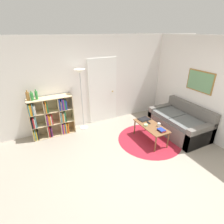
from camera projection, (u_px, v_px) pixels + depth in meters
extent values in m
plane|color=gray|center=(148.00, 177.00, 3.54)|extent=(14.00, 14.00, 0.00)
cube|color=silver|center=(97.00, 82.00, 5.18)|extent=(7.52, 0.05, 2.60)
cube|color=white|center=(103.00, 91.00, 5.35)|extent=(0.91, 0.02, 1.99)
sphere|color=tan|center=(112.00, 91.00, 5.47)|extent=(0.04, 0.04, 0.04)
cube|color=silver|center=(189.00, 84.00, 4.98)|extent=(0.05, 5.67, 2.60)
cube|color=olive|center=(200.00, 81.00, 4.60)|extent=(0.02, 0.79, 0.55)
cube|color=#669366|center=(200.00, 81.00, 4.60)|extent=(0.01, 0.73, 0.49)
cylinder|color=maroon|center=(149.00, 140.00, 4.73)|extent=(1.69, 1.69, 0.01)
cube|color=beige|center=(30.00, 121.00, 4.54)|extent=(0.02, 0.34, 1.11)
cube|color=beige|center=(72.00, 113.00, 4.98)|extent=(0.02, 0.34, 1.11)
cube|color=beige|center=(49.00, 98.00, 4.53)|extent=(1.14, 0.34, 0.02)
cube|color=beige|center=(55.00, 134.00, 4.99)|extent=(1.14, 0.34, 0.02)
cube|color=beige|center=(51.00, 114.00, 4.89)|extent=(1.14, 0.02, 1.11)
cube|color=beige|center=(45.00, 118.00, 4.69)|extent=(0.02, 0.32, 1.08)
cube|color=beige|center=(59.00, 115.00, 4.83)|extent=(0.02, 0.32, 1.08)
cube|color=beige|center=(53.00, 122.00, 4.84)|extent=(1.10, 0.32, 0.02)
cube|color=beige|center=(51.00, 111.00, 4.68)|extent=(1.10, 0.32, 0.02)
cube|color=gold|center=(34.00, 135.00, 4.70)|extent=(0.02, 0.26, 0.25)
cube|color=teal|center=(35.00, 134.00, 4.70)|extent=(0.02, 0.26, 0.28)
cube|color=gold|center=(36.00, 134.00, 4.72)|extent=(0.03, 0.26, 0.24)
cube|color=black|center=(38.00, 134.00, 4.72)|extent=(0.03, 0.24, 0.26)
cube|color=#B21E23|center=(49.00, 131.00, 4.81)|extent=(0.03, 0.19, 0.31)
cube|color=black|center=(50.00, 131.00, 4.84)|extent=(0.03, 0.21, 0.26)
cube|color=#7F287A|center=(51.00, 131.00, 4.87)|extent=(0.02, 0.26, 0.26)
cube|color=#7F287A|center=(62.00, 128.00, 4.98)|extent=(0.03, 0.24, 0.30)
cube|color=orange|center=(64.00, 128.00, 4.99)|extent=(0.03, 0.24, 0.29)
cube|color=navy|center=(65.00, 127.00, 4.98)|extent=(0.02, 0.21, 0.32)
cube|color=gold|center=(66.00, 127.00, 5.03)|extent=(0.03, 0.27, 0.29)
cube|color=#B21E23|center=(67.00, 128.00, 5.04)|extent=(0.02, 0.25, 0.25)
cube|color=orange|center=(68.00, 126.00, 5.05)|extent=(0.03, 0.27, 0.30)
cube|color=black|center=(32.00, 123.00, 4.55)|extent=(0.03, 0.27, 0.24)
cube|color=#B21E23|center=(33.00, 122.00, 4.52)|extent=(0.03, 0.19, 0.28)
cube|color=silver|center=(35.00, 122.00, 4.56)|extent=(0.02, 0.24, 0.26)
cube|color=teal|center=(36.00, 121.00, 4.55)|extent=(0.03, 0.21, 0.32)
cube|color=#7F287A|center=(47.00, 119.00, 4.68)|extent=(0.03, 0.25, 0.28)
cube|color=orange|center=(48.00, 119.00, 4.70)|extent=(0.02, 0.27, 0.29)
cube|color=orange|center=(49.00, 120.00, 4.69)|extent=(0.03, 0.20, 0.25)
cube|color=silver|center=(51.00, 119.00, 4.71)|extent=(0.02, 0.22, 0.25)
cube|color=#B21E23|center=(52.00, 119.00, 4.72)|extent=(0.02, 0.22, 0.28)
cube|color=teal|center=(60.00, 116.00, 4.83)|extent=(0.02, 0.26, 0.30)
cube|color=olive|center=(61.00, 116.00, 4.84)|extent=(0.03, 0.26, 0.29)
cube|color=orange|center=(63.00, 117.00, 4.83)|extent=(0.02, 0.20, 0.24)
cube|color=silver|center=(64.00, 116.00, 4.86)|extent=(0.02, 0.25, 0.26)
cube|color=#196B38|center=(65.00, 116.00, 4.85)|extent=(0.03, 0.20, 0.28)
cube|color=teal|center=(29.00, 110.00, 4.37)|extent=(0.02, 0.23, 0.30)
cube|color=gold|center=(30.00, 110.00, 4.36)|extent=(0.02, 0.19, 0.29)
cube|color=orange|center=(31.00, 110.00, 4.38)|extent=(0.03, 0.20, 0.28)
cube|color=teal|center=(32.00, 109.00, 4.40)|extent=(0.02, 0.23, 0.31)
cube|color=silver|center=(34.00, 110.00, 4.41)|extent=(0.02, 0.19, 0.24)
cube|color=silver|center=(35.00, 109.00, 4.44)|extent=(0.03, 0.26, 0.25)
cube|color=olive|center=(45.00, 108.00, 4.54)|extent=(0.02, 0.25, 0.24)
cube|color=orange|center=(45.00, 106.00, 4.53)|extent=(0.02, 0.25, 0.30)
cube|color=#196B38|center=(47.00, 107.00, 4.57)|extent=(0.02, 0.27, 0.24)
cube|color=navy|center=(59.00, 104.00, 4.66)|extent=(0.03, 0.25, 0.32)
cube|color=olive|center=(61.00, 105.00, 4.67)|extent=(0.02, 0.20, 0.25)
cube|color=navy|center=(61.00, 103.00, 4.70)|extent=(0.02, 0.27, 0.32)
cube|color=#7F287A|center=(63.00, 104.00, 4.69)|extent=(0.03, 0.20, 0.31)
cube|color=#196B38|center=(64.00, 104.00, 4.73)|extent=(0.03, 0.26, 0.29)
cube|color=navy|center=(66.00, 104.00, 4.74)|extent=(0.03, 0.23, 0.25)
cylinder|color=#B7B7BC|center=(84.00, 127.00, 5.32)|extent=(0.26, 0.26, 0.01)
cylinder|color=#B7B7BC|center=(82.00, 101.00, 4.95)|extent=(0.02, 0.02, 1.67)
cone|color=white|center=(80.00, 71.00, 4.60)|extent=(0.31, 0.31, 0.10)
cube|color=#66605B|center=(178.00, 126.00, 4.96)|extent=(0.94, 1.62, 0.45)
cube|color=#66605B|center=(189.00, 117.00, 5.04)|extent=(0.16, 1.62, 0.83)
cube|color=#66605B|center=(200.00, 137.00, 4.34)|extent=(0.94, 0.16, 0.59)
cube|color=#66605B|center=(161.00, 114.00, 5.52)|extent=(0.94, 0.16, 0.59)
cube|color=#5E6161|center=(187.00, 123.00, 4.55)|extent=(0.74, 0.63, 0.10)
cube|color=#5E6161|center=(169.00, 113.00, 5.08)|extent=(0.74, 0.63, 0.10)
cube|color=brown|center=(151.00, 126.00, 4.53)|extent=(0.47, 1.00, 0.02)
cylinder|color=brown|center=(155.00, 144.00, 4.17)|extent=(0.04, 0.04, 0.43)
cylinder|color=brown|center=(135.00, 127.00, 4.92)|extent=(0.04, 0.04, 0.43)
cylinder|color=brown|center=(168.00, 140.00, 4.33)|extent=(0.04, 0.04, 0.43)
cylinder|color=brown|center=(146.00, 124.00, 5.07)|extent=(0.04, 0.04, 0.43)
cube|color=black|center=(144.00, 119.00, 4.82)|extent=(0.34, 0.26, 0.02)
cylinder|color=#9ED193|center=(146.00, 125.00, 4.49)|extent=(0.10, 0.10, 0.04)
cube|color=black|center=(161.00, 131.00, 4.26)|extent=(0.14, 0.18, 0.01)
cube|color=#B21E23|center=(162.00, 130.00, 4.26)|extent=(0.14, 0.18, 0.01)
cube|color=navy|center=(161.00, 130.00, 4.25)|extent=(0.14, 0.18, 0.02)
cylinder|color=white|center=(159.00, 125.00, 4.47)|extent=(0.08, 0.08, 0.09)
cube|color=black|center=(149.00, 123.00, 4.64)|extent=(0.06, 0.14, 0.02)
cylinder|color=olive|center=(28.00, 96.00, 4.29)|extent=(0.08, 0.08, 0.21)
cylinder|color=olive|center=(27.00, 91.00, 4.24)|extent=(0.03, 0.03, 0.05)
cylinder|color=#2D8438|center=(32.00, 97.00, 4.30)|extent=(0.08, 0.08, 0.19)
cylinder|color=#2D8438|center=(31.00, 92.00, 4.25)|extent=(0.03, 0.03, 0.05)
cylinder|color=#2D8438|center=(36.00, 95.00, 4.36)|extent=(0.07, 0.07, 0.21)
cylinder|color=#2D8438|center=(35.00, 90.00, 4.31)|extent=(0.03, 0.03, 0.05)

